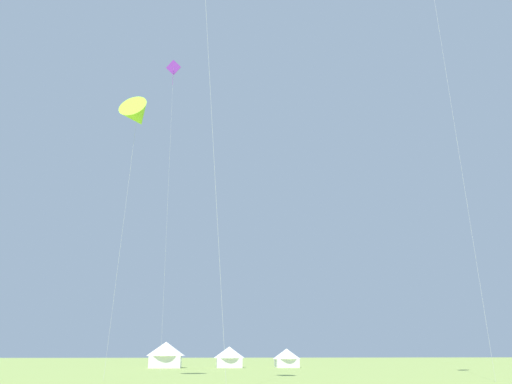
{
  "coord_description": "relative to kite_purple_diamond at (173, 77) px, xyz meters",
  "views": [
    {
      "loc": [
        -3.78,
        -4.97,
        1.99
      ],
      "look_at": [
        0.0,
        32.0,
        13.44
      ],
      "focal_mm": 36.55,
      "sensor_mm": 36.0,
      "label": 1
    }
  ],
  "objects": [
    {
      "name": "festival_tent_center",
      "position": [
        -0.07,
        13.53,
        -33.53
      ],
      "size": [
        5.08,
        5.08,
        3.3
      ],
      "color": "white",
      "rests_on": "ground"
    },
    {
      "name": "kite_purple_diamond",
      "position": [
        0.0,
        0.0,
        0.0
      ],
      "size": [
        1.94,
        1.38,
        37.67
      ],
      "color": "purple",
      "rests_on": "ground"
    },
    {
      "name": "festival_tent_right",
      "position": [
        8.35,
        13.53,
        -33.87
      ],
      "size": [
        4.16,
        4.16,
        2.7
      ],
      "color": "white",
      "rests_on": "ground"
    },
    {
      "name": "festival_tent_left",
      "position": [
        16.12,
        13.53,
        -34.01
      ],
      "size": [
        3.75,
        3.75,
        2.44
      ],
      "color": "white",
      "rests_on": "ground"
    },
    {
      "name": "kite_lime_delta",
      "position": [
        -1.58,
        -17.46,
        -13.75
      ],
      "size": [
        3.33,
        3.62,
        23.2
      ],
      "color": "#99DB2D",
      "rests_on": "ground"
    }
  ]
}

